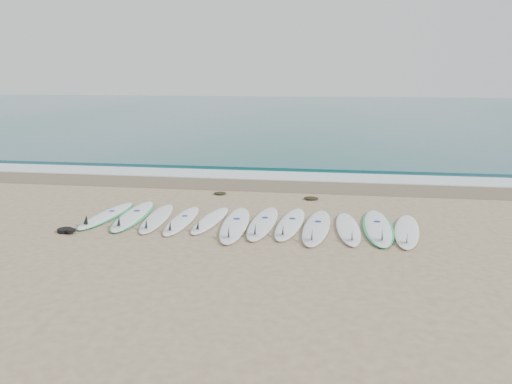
# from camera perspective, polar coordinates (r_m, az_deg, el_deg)

# --- Properties ---
(ground) EXTENTS (120.00, 120.00, 0.00)m
(ground) POSITION_cam_1_polar(r_m,az_deg,el_deg) (11.62, -0.80, -3.71)
(ground) COLOR #9A8164
(ocean) EXTENTS (120.00, 55.00, 0.03)m
(ocean) POSITION_cam_1_polar(r_m,az_deg,el_deg) (43.62, 6.12, 9.02)
(ocean) COLOR #1C575E
(ocean) RESTS_ON ground
(wet_sand_band) EXTENTS (120.00, 1.80, 0.01)m
(wet_sand_band) POSITION_cam_1_polar(r_m,az_deg,el_deg) (15.54, 1.61, 0.77)
(wet_sand_band) COLOR brown
(wet_sand_band) RESTS_ON ground
(foam_band) EXTENTS (120.00, 1.40, 0.04)m
(foam_band) POSITION_cam_1_polar(r_m,az_deg,el_deg) (16.90, 2.18, 1.86)
(foam_band) COLOR silver
(foam_band) RESTS_ON ground
(wave_crest) EXTENTS (120.00, 1.00, 0.10)m
(wave_crest) POSITION_cam_1_polar(r_m,az_deg,el_deg) (18.36, 2.69, 2.90)
(wave_crest) COLOR #1C575E
(wave_crest) RESTS_ON ground
(surfboard_0) EXTENTS (0.81, 2.50, 0.31)m
(surfboard_0) POSITION_cam_1_polar(r_m,az_deg,el_deg) (12.70, -16.76, -2.58)
(surfboard_0) COLOR white
(surfboard_0) RESTS_ON ground
(surfboard_1) EXTENTS (0.80, 2.73, 0.34)m
(surfboard_1) POSITION_cam_1_polar(r_m,az_deg,el_deg) (12.48, -13.88, -2.65)
(surfboard_1) COLOR white
(surfboard_1) RESTS_ON ground
(surfboard_2) EXTENTS (0.71, 2.51, 0.32)m
(surfboard_2) POSITION_cam_1_polar(r_m,az_deg,el_deg) (12.12, -11.33, -2.98)
(surfboard_2) COLOR white
(surfboard_2) RESTS_ON ground
(surfboard_3) EXTENTS (0.51, 2.41, 0.31)m
(surfboard_3) POSITION_cam_1_polar(r_m,az_deg,el_deg) (11.84, -8.55, -3.26)
(surfboard_3) COLOR white
(surfboard_3) RESTS_ON ground
(surfboard_4) EXTENTS (0.71, 2.32, 0.29)m
(surfboard_4) POSITION_cam_1_polar(r_m,az_deg,el_deg) (11.80, -5.32, -3.25)
(surfboard_4) COLOR white
(surfboard_4) RESTS_ON ground
(surfboard_5) EXTENTS (0.75, 2.87, 0.36)m
(surfboard_5) POSITION_cam_1_polar(r_m,az_deg,el_deg) (11.39, -2.45, -3.75)
(surfboard_5) COLOR white
(surfboard_5) RESTS_ON ground
(surfboard_6) EXTENTS (0.67, 2.73, 0.35)m
(surfboard_6) POSITION_cam_1_polar(r_m,az_deg,el_deg) (11.51, 0.75, -3.57)
(surfboard_6) COLOR white
(surfboard_6) RESTS_ON ground
(surfboard_7) EXTENTS (0.77, 2.65, 0.33)m
(surfboard_7) POSITION_cam_1_polar(r_m,az_deg,el_deg) (11.49, 3.89, -3.65)
(surfboard_7) COLOR white
(surfboard_7) RESTS_ON ground
(surfboard_8) EXTENTS (0.77, 2.81, 0.35)m
(surfboard_8) POSITION_cam_1_polar(r_m,az_deg,el_deg) (11.28, 6.92, -4.04)
(surfboard_8) COLOR white
(surfboard_8) RESTS_ON ground
(surfboard_9) EXTENTS (0.64, 2.48, 0.31)m
(surfboard_9) POSITION_cam_1_polar(r_m,az_deg,el_deg) (11.32, 10.50, -4.15)
(surfboard_9) COLOR white
(surfboard_9) RESTS_ON ground
(surfboard_10) EXTENTS (0.71, 2.81, 0.36)m
(surfboard_10) POSITION_cam_1_polar(r_m,az_deg,el_deg) (11.55, 13.78, -3.95)
(surfboard_10) COLOR white
(surfboard_10) RESTS_ON ground
(surfboard_11) EXTENTS (0.90, 2.61, 0.33)m
(surfboard_11) POSITION_cam_1_polar(r_m,az_deg,el_deg) (11.44, 16.86, -4.30)
(surfboard_11) COLOR white
(surfboard_11) RESTS_ON ground
(seaweed_near) EXTENTS (0.37, 0.29, 0.07)m
(seaweed_near) POSITION_cam_1_polar(r_m,az_deg,el_deg) (14.44, -4.13, -0.14)
(seaweed_near) COLOR black
(seaweed_near) RESTS_ON ground
(seaweed_far) EXTENTS (0.41, 0.32, 0.08)m
(seaweed_far) POSITION_cam_1_polar(r_m,az_deg,el_deg) (13.90, 6.33, -0.71)
(seaweed_far) COLOR black
(seaweed_far) RESTS_ON ground
(leash_coil) EXTENTS (0.46, 0.36, 0.11)m
(leash_coil) POSITION_cam_1_polar(r_m,az_deg,el_deg) (11.80, -20.87, -4.12)
(leash_coil) COLOR black
(leash_coil) RESTS_ON ground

